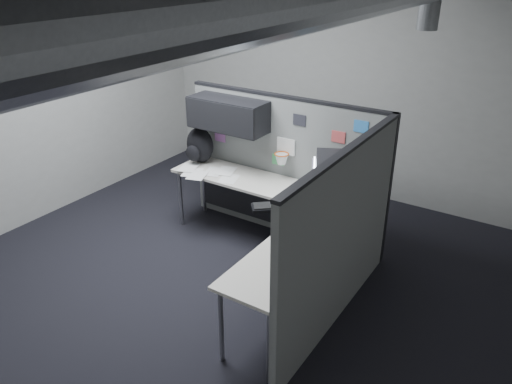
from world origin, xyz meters
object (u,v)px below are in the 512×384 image
Objects in this scene: monitor at (340,182)px; desk at (274,209)px; keyboard at (277,206)px; phone at (296,254)px; backpack at (199,146)px.

desk is at bearing -147.15° from monitor.
keyboard is 0.90m from phone.
backpack is at bearing 163.63° from keyboard.
backpack reaches higher than desk.
backpack is (-1.97, 1.21, 0.17)m from phone.
backpack is (-1.25, 0.36, 0.32)m from desk.
desk is 0.26m from keyboard.
desk is 1.12m from phone.
monitor is 0.65m from keyboard.
monitor is at bearing 14.72° from desk.
phone reaches higher than desk.
monitor is 2.64× the size of phone.
desk is 9.76× the size of phone.
desk is at bearing 131.51° from keyboard.
monitor is at bearing 10.85° from backpack.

